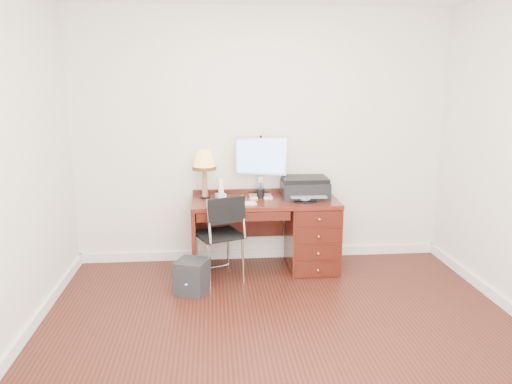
{
  "coord_description": "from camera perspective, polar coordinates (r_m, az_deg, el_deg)",
  "views": [
    {
      "loc": [
        -0.53,
        -3.57,
        1.95
      ],
      "look_at": [
        -0.11,
        1.2,
        0.88
      ],
      "focal_mm": 35.0,
      "sensor_mm": 36.0,
      "label": 1
    }
  ],
  "objects": [
    {
      "name": "ground",
      "position": [
        4.1,
        3.14,
        -15.81
      ],
      "size": [
        4.0,
        4.0,
        0.0
      ],
      "primitive_type": "plane",
      "color": "black",
      "rests_on": "ground"
    },
    {
      "name": "equipment_box",
      "position": [
        4.76,
        -7.31,
        -9.56
      ],
      "size": [
        0.35,
        0.35,
        0.32
      ],
      "primitive_type": "cube",
      "rotation": [
        0.0,
        0.0,
        -0.37
      ],
      "color": "black",
      "rests_on": "ground"
    },
    {
      "name": "monitor",
      "position": [
        5.23,
        0.48,
        3.71
      ],
      "size": [
        0.54,
        0.22,
        0.62
      ],
      "rotation": [
        0.0,
        0.0,
        -0.2
      ],
      "color": "silver",
      "rests_on": "desk"
    },
    {
      "name": "room_shell",
      "position": [
        4.64,
        2.02,
        -11.57
      ],
      "size": [
        4.0,
        4.0,
        4.0
      ],
      "color": "silver",
      "rests_on": "ground"
    },
    {
      "name": "desk",
      "position": [
        5.27,
        4.5,
        -4.37
      ],
      "size": [
        1.5,
        0.67,
        0.75
      ],
      "color": "#551B12",
      "rests_on": "ground"
    },
    {
      "name": "mouse_pad",
      "position": [
        5.08,
        5.66,
        -0.95
      ],
      "size": [
        0.23,
        0.23,
        0.05
      ],
      "color": "black",
      "rests_on": "desk"
    },
    {
      "name": "chair",
      "position": [
        4.86,
        -4.26,
        -4.35
      ],
      "size": [
        0.54,
        0.55,
        0.88
      ],
      "rotation": [
        0.0,
        0.0,
        0.38
      ],
      "color": "black",
      "rests_on": "ground"
    },
    {
      "name": "keyboard",
      "position": [
        4.94,
        -2.31,
        -1.37
      ],
      "size": [
        0.41,
        0.17,
        0.02
      ],
      "primitive_type": "cube",
      "rotation": [
        0.0,
        0.0,
        0.14
      ],
      "color": "white",
      "rests_on": "desk"
    },
    {
      "name": "pen_cup",
      "position": [
        5.2,
        0.54,
        -0.16
      ],
      "size": [
        0.08,
        0.08,
        0.1
      ],
      "primitive_type": "cylinder",
      "color": "black",
      "rests_on": "desk"
    },
    {
      "name": "leg_lamp",
      "position": [
        5.17,
        -5.94,
        3.32
      ],
      "size": [
        0.25,
        0.25,
        0.51
      ],
      "color": "black",
      "rests_on": "desk"
    },
    {
      "name": "printer",
      "position": [
        5.25,
        5.61,
        0.53
      ],
      "size": [
        0.49,
        0.38,
        0.21
      ],
      "rotation": [
        0.0,
        0.0,
        -0.01
      ],
      "color": "black",
      "rests_on": "desk"
    },
    {
      "name": "phone",
      "position": [
        5.23,
        -4.05,
        -0.01
      ],
      "size": [
        0.12,
        0.12,
        0.2
      ],
      "rotation": [
        0.0,
        0.0,
        0.35
      ],
      "color": "white",
      "rests_on": "desk"
    }
  ]
}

